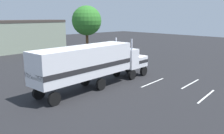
% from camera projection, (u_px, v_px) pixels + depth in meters
% --- Properties ---
extents(ground_plane, '(120.00, 120.00, 0.00)m').
position_uv_depth(ground_plane, '(134.00, 75.00, 27.48)').
color(ground_plane, '#232326').
extents(lane_stripe_near, '(4.39, 0.64, 0.01)m').
position_uv_depth(lane_stripe_near, '(153.00, 83.00, 24.35)').
color(lane_stripe_near, silver).
rests_on(lane_stripe_near, ground_plane).
extents(lane_stripe_mid, '(4.39, 0.66, 0.01)m').
position_uv_depth(lane_stripe_mid, '(191.00, 84.00, 23.90)').
color(lane_stripe_mid, silver).
rests_on(lane_stripe_mid, ground_plane).
extents(lane_stripe_far, '(4.38, 0.77, 0.01)m').
position_uv_depth(lane_stripe_far, '(206.00, 96.00, 20.17)').
color(lane_stripe_far, silver).
rests_on(lane_stripe_far, ground_plane).
extents(semi_truck, '(14.35, 4.20, 4.50)m').
position_uv_depth(semi_truck, '(93.00, 62.00, 22.21)').
color(semi_truck, white).
rests_on(semi_truck, ground_plane).
extents(person_bystander, '(0.39, 0.48, 1.63)m').
position_uv_depth(person_bystander, '(80.00, 74.00, 24.31)').
color(person_bystander, '#2D3347').
rests_on(person_bystander, ground_plane).
extents(tree_left, '(4.71, 4.71, 8.54)m').
position_uv_depth(tree_left, '(87.00, 21.00, 36.81)').
color(tree_left, brown).
rests_on(tree_left, ground_plane).
extents(building_backdrop, '(22.98, 8.33, 6.14)m').
position_uv_depth(building_backdrop, '(9.00, 35.00, 44.31)').
color(building_backdrop, gray).
rests_on(building_backdrop, ground_plane).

